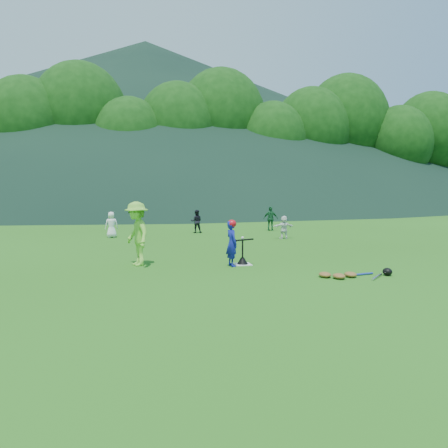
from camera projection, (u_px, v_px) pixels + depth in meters
The scene contains 15 objects.
ground at pixel (242, 265), 11.90m from camera, with size 120.00×120.00×0.00m, color #276016.
home_plate at pixel (242, 264), 11.90m from camera, with size 0.45×0.45×0.02m, color silver.
baseball at pixel (243, 238), 11.84m from camera, with size 0.08×0.08×0.08m, color white.
batter_child at pixel (232, 243), 11.63m from camera, with size 0.45×0.29×1.22m, color #151C92.
adult_coach at pixel (137, 234), 11.71m from camera, with size 1.11×0.64×1.73m, color #7CCC3C.
fielder_a at pixel (111, 225), 18.08m from camera, with size 0.53×0.34×1.08m, color white.
fielder_b at pixel (196, 221), 19.91m from camera, with size 0.51×0.40×1.05m, color black.
fielder_c at pixel (271, 219), 20.90m from camera, with size 0.68×0.28×1.16m, color #1A5830.
fielder_d at pixel (284, 227), 17.73m from camera, with size 0.87×0.28×0.94m, color white.
batting_tee at pixel (243, 260), 11.89m from camera, with size 0.30×0.30×0.68m.
batter_gear at pixel (233, 225), 11.59m from camera, with size 0.73×0.26×0.58m.
equipment_pile at pixel (351, 274), 10.26m from camera, with size 1.80×0.76×0.19m.
outfield_fence at pixel (167, 202), 39.16m from camera, with size 70.07×0.08×1.33m.
tree_line at pixel (164, 126), 44.23m from camera, with size 70.04×11.40×14.82m.
distant_hills at pixel (109, 123), 88.88m from camera, with size 155.00×140.00×32.00m.
Camera 1 is at (-2.87, -11.41, 2.14)m, focal length 35.00 mm.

